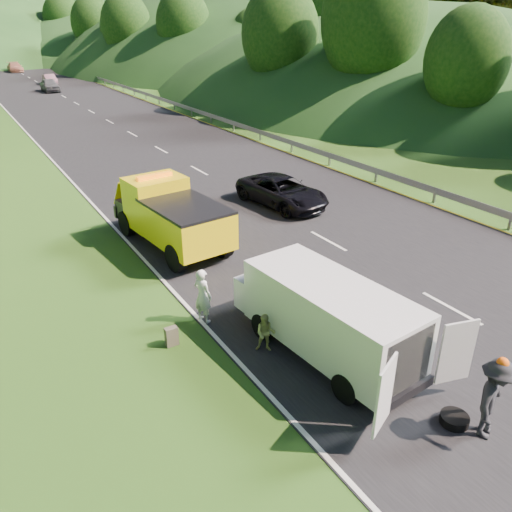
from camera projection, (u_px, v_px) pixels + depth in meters
ground at (333, 306)px, 15.46m from camera, size 320.00×320.00×0.00m
road_surface at (91, 112)px, 47.73m from camera, size 14.00×200.00×0.02m
guardrail at (125, 92)px, 60.80m from camera, size 0.06×140.00×1.52m
tree_line_right at (194, 80)px, 72.54m from camera, size 14.00×140.00×14.00m
hills_backdrop at (4, 55)px, 122.47m from camera, size 201.00×288.60×44.00m
tow_truck at (170, 214)px, 19.12m from camera, size 2.82×6.23×2.59m
white_van at (326, 314)px, 12.77m from camera, size 3.28×6.19×2.13m
woman at (204, 321)px, 14.70m from camera, size 0.63×0.73×1.67m
child at (265, 351)px, 13.38m from camera, size 0.67×0.65×1.09m
worker at (484, 434)px, 10.69m from camera, size 1.40×1.16×1.89m
suitcase at (172, 336)px, 13.50m from camera, size 0.34×0.19×0.55m
spare_tire at (453, 423)px, 10.97m from camera, size 0.62×0.62×0.20m
passing_suv at (282, 205)px, 23.80m from camera, size 2.89×5.14×1.36m
dist_car_a at (51, 92)px, 60.88m from camera, size 1.80×4.47×1.52m
dist_car_b at (51, 85)px, 67.57m from camera, size 1.36×3.89×1.28m
dist_car_c at (16, 72)px, 83.27m from camera, size 2.10×5.16×1.50m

